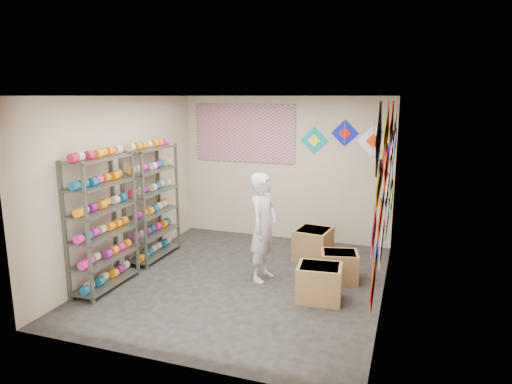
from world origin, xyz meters
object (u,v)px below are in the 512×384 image
at_px(carton_b, 339,266).
at_px(carton_c, 313,244).
at_px(carton_a, 319,283).
at_px(shelf_rack_back, 152,203).
at_px(shelf_rack_front, 102,223).
at_px(shopkeeper, 263,227).

height_order(carton_b, carton_c, carton_c).
relative_size(carton_a, carton_b, 1.09).
height_order(shelf_rack_back, carton_c, shelf_rack_back).
bearing_deg(carton_a, carton_b, 72.85).
distance_m(shelf_rack_back, carton_c, 2.77).
height_order(shelf_rack_front, shopkeeper, shelf_rack_front).
height_order(shelf_rack_front, carton_a, shelf_rack_front).
relative_size(shelf_rack_front, carton_a, 3.25).
distance_m(shelf_rack_back, carton_a, 3.14).
distance_m(shelf_rack_back, carton_b, 3.21).
bearing_deg(shopkeeper, shelf_rack_front, 125.43).
relative_size(shelf_rack_front, shopkeeper, 1.18).
relative_size(carton_a, carton_c, 0.97).
bearing_deg(carton_a, shelf_rack_back, 160.29).
height_order(shelf_rack_front, shelf_rack_back, same).
distance_m(shelf_rack_front, shopkeeper, 2.28).
height_order(shopkeeper, carton_b, shopkeeper).
bearing_deg(carton_a, carton_c, 98.95).
xyz_separation_m(shelf_rack_front, shopkeeper, (2.04, 1.02, -0.15)).
relative_size(shelf_rack_front, shelf_rack_back, 1.00).
relative_size(shelf_rack_back, carton_c, 3.16).
bearing_deg(carton_b, shelf_rack_back, 168.07).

